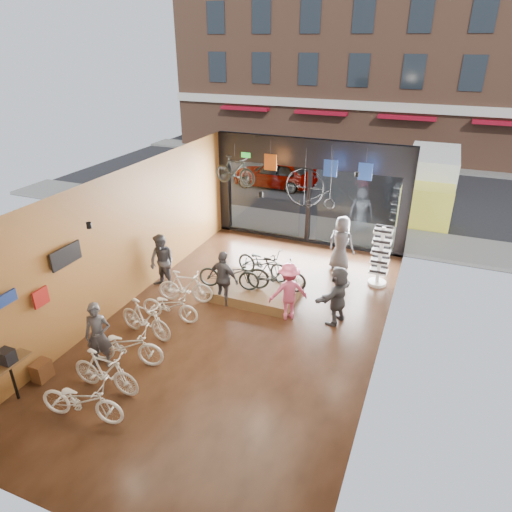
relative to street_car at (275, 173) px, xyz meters
The scene contains 36 objects.
ground_plane 12.51m from the street_car, 73.85° to the right, with size 7.00×12.00×0.04m, color black.
ceiling 12.87m from the street_car, 73.85° to the right, with size 7.00×12.00×0.04m, color black.
wall_left 12.06m from the street_car, 90.22° to the right, with size 0.04×12.00×3.80m, color olive.
wall_right 13.94m from the street_car, 59.77° to the right, with size 0.04×12.00×3.80m, color beige.
wall_back 18.39m from the street_car, 79.09° to the right, with size 7.00×0.04×3.80m, color beige.
storefront 7.03m from the street_car, 59.93° to the right, with size 7.00×0.26×3.80m, color black, non-canonical shape.
exit_sign 6.64m from the street_car, 80.05° to the right, with size 0.35×0.06×0.18m, color #198C26.
street_road 4.65m from the street_car, 40.81° to the left, with size 30.00×18.00×0.02m, color black.
sidewalk_near 5.96m from the street_car, 54.11° to the right, with size 30.00×2.40×0.12m, color slate.
sidewalk_far 7.84m from the street_car, 63.61° to the left, with size 30.00×2.00×0.12m, color slate.
opposite_building 11.91m from the street_car, 69.91° to the left, with size 26.00×5.00×14.00m, color brown.
street_car is the anchor object (origin of this frame).
box_truck 7.46m from the street_car, ahead, with size 2.05×6.15×2.42m, color silver, non-canonical shape.
floor_bike_0 16.29m from the street_car, 83.40° to the right, with size 0.62×1.77×0.93m, color beige.
floor_bike_1 15.45m from the street_car, 83.43° to the right, with size 0.46×1.64×0.98m, color beige.
floor_bike_2 14.51m from the street_car, 83.68° to the right, with size 0.64×1.82×0.96m, color beige.
floor_bike_3 13.40m from the street_car, 84.03° to the right, with size 0.46×1.63×0.98m, color beige.
floor_bike_4 12.58m from the street_car, 82.82° to the right, with size 0.57×1.63×0.86m, color beige.
floor_bike_5 11.59m from the street_car, 82.67° to the right, with size 0.45×1.60×0.96m, color beige.
display_platform 10.91m from the street_car, 72.76° to the right, with size 2.40×1.80×0.30m, color #4F2E1B.
display_bike_left 11.09m from the street_car, 76.80° to the right, with size 0.62×1.79×0.94m, color black.
display_bike_mid 11.12m from the street_car, 69.77° to the right, with size 0.49×1.72×1.03m, color black.
display_bike_right 10.28m from the street_car, 72.00° to the right, with size 0.62×1.78×0.94m, color black.
customer_0 14.74m from the street_car, 85.69° to the right, with size 0.59×0.39×1.62m, color #3F3F44.
customer_1 11.08m from the street_car, 87.55° to the right, with size 0.84×0.65×1.73m, color #3F3F44.
customer_2 11.50m from the street_car, 77.08° to the right, with size 0.96×0.40×1.64m, color #3F3F44.
customer_3 12.05m from the street_car, 68.25° to the right, with size 1.05×0.60×1.63m, color #CC4C72.
customer_4 9.29m from the street_car, 56.68° to the right, with size 0.88×0.57×1.81m, color #3F3F44.
customer_5 12.30m from the street_car, 62.33° to the right, with size 1.51×0.48×1.63m, color #3F3F44.
sunglasses_rack 10.57m from the street_car, 52.56° to the right, with size 0.56×0.46×1.90m, color white, non-canonical shape.
wall_merch 15.51m from the street_car, 89.65° to the right, with size 0.40×2.40×2.60m, color navy, non-canonical shape.
penny_farthing 8.74m from the street_car, 62.13° to the right, with size 1.59×0.06×1.27m, color black, non-canonical shape.
hung_bike 8.23m from the street_car, 79.84° to the right, with size 0.45×1.58×0.95m, color black.
jersey_left 7.54m from the street_car, 71.51° to the right, with size 0.45×0.03×0.55m, color #CC5919.
jersey_mid 8.41m from the street_car, 57.36° to the right, with size 0.45×0.03×0.55m, color #1E3F99.
jersey_right 9.04m from the street_car, 51.14° to the right, with size 0.45×0.03×0.55m, color #1E3F99.
Camera 1 is at (4.14, -9.22, 6.87)m, focal length 32.00 mm.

